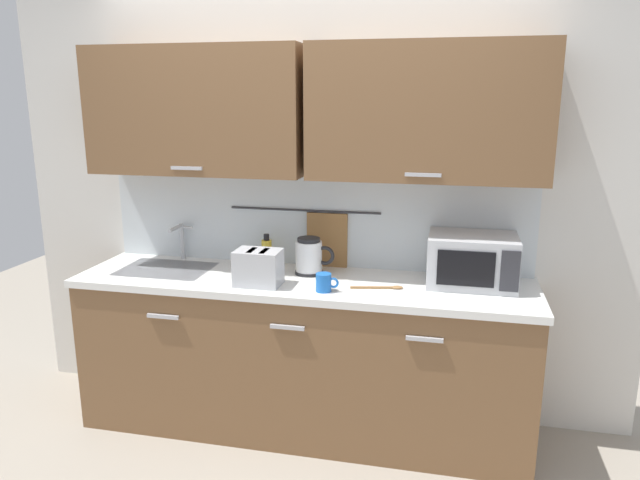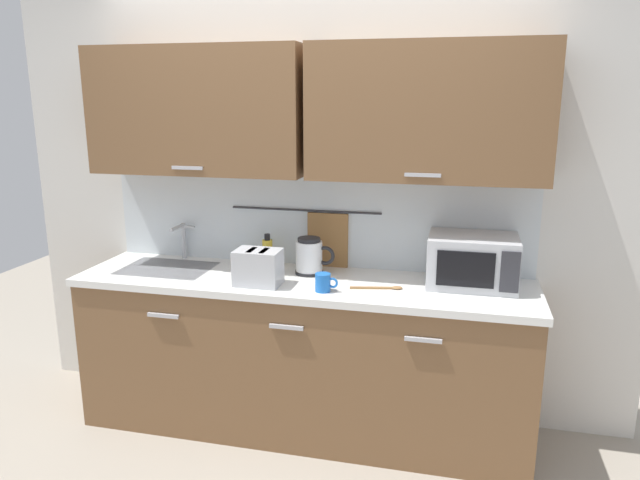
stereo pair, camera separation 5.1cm
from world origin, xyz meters
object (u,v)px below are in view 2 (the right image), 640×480
mug_near_sink (251,263)px  wooden_spoon (383,288)px  dish_soap_bottle (268,252)px  electric_kettle (310,256)px  mug_by_kettle (323,282)px  microwave (472,261)px  toaster (258,267)px

mug_near_sink → wooden_spoon: 0.80m
dish_soap_bottle → wooden_spoon: 0.77m
electric_kettle → dish_soap_bottle: 0.29m
mug_by_kettle → microwave: bearing=20.9°
microwave → mug_near_sink: (-1.23, -0.02, -0.09)m
electric_kettle → wooden_spoon: bearing=-21.8°
electric_kettle → toaster: electric_kettle is taller
mug_near_sink → mug_by_kettle: 0.56m
toaster → dish_soap_bottle: bearing=100.3°
toaster → microwave: bearing=12.9°
toaster → wooden_spoon: size_ratio=0.93×
microwave → wooden_spoon: (-0.45, -0.17, -0.13)m
microwave → toaster: microwave is taller
toaster → mug_by_kettle: (0.36, -0.03, -0.05)m
mug_near_sink → toaster: (0.12, -0.23, 0.05)m
mug_near_sink → microwave: bearing=1.0°
dish_soap_bottle → mug_near_sink: bearing=-119.6°
electric_kettle → mug_by_kettle: size_ratio=1.89×
microwave → dish_soap_bottle: (-1.17, 0.09, -0.05)m
microwave → mug_by_kettle: bearing=-159.1°
microwave → dish_soap_bottle: 1.17m
dish_soap_bottle → wooden_spoon: dish_soap_bottle is taller
microwave → electric_kettle: size_ratio=2.03×
electric_kettle → mug_near_sink: 0.35m
microwave → mug_near_sink: size_ratio=3.83×
microwave → electric_kettle: 0.89m
mug_near_sink → toaster: bearing=-61.9°
mug_by_kettle → dish_soap_bottle: bearing=138.9°
toaster → wooden_spoon: 0.67m
dish_soap_bottle → mug_near_sink: (-0.06, -0.11, -0.04)m
dish_soap_bottle → toaster: dish_soap_bottle is taller
microwave → wooden_spoon: size_ratio=1.67×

